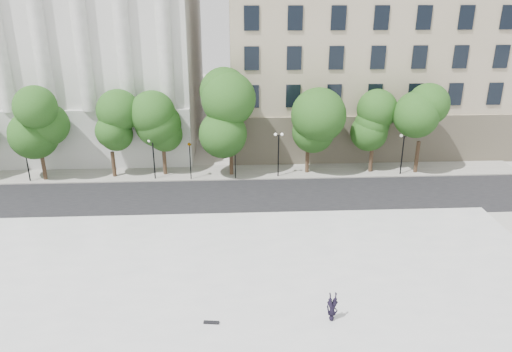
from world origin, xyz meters
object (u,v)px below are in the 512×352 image
object	(u,v)px
person_lying	(332,316)
skateboard	(211,322)
traffic_light_east	(235,142)
traffic_light_west	(189,143)

from	to	relation	value
person_lying	skateboard	world-z (taller)	person_lying
traffic_light_east	person_lying	distance (m)	22.59
person_lying	skateboard	distance (m)	6.45
traffic_light_west	person_lying	size ratio (longest dim) A/B	2.48
traffic_light_west	skateboard	bearing A→B (deg)	-83.22
traffic_light_west	traffic_light_east	bearing A→B (deg)	0.00
traffic_light_east	person_lying	size ratio (longest dim) A/B	2.50
traffic_light_west	person_lying	bearing A→B (deg)	-67.52
traffic_light_west	traffic_light_east	xyz separation A→B (m)	(4.16, 0.00, 0.04)
traffic_light_west	skateboard	distance (m)	22.17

